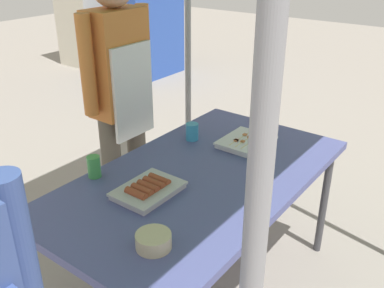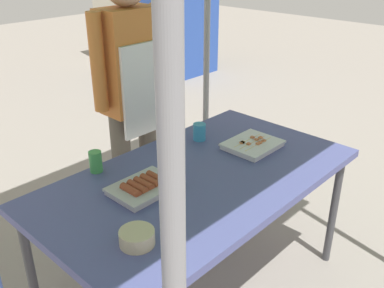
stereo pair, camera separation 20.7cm
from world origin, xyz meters
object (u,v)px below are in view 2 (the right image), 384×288
(stall_table, at_px, (199,184))
(neighbor_stall_right, at_px, (127,1))
(tray_meat_skewers, at_px, (253,145))
(vendor_woman, at_px, (132,86))
(drink_cup_near_edge, at_px, (96,162))
(neighbor_stall_left, at_px, (180,7))
(condiment_bowl, at_px, (137,238))
(tray_grilled_sausages, at_px, (144,187))
(drink_cup_by_wok, at_px, (199,132))

(stall_table, bearing_deg, neighbor_stall_right, 54.68)
(tray_meat_skewers, bearing_deg, stall_table, 179.08)
(vendor_woman, distance_m, neighbor_stall_right, 4.58)
(neighbor_stall_right, bearing_deg, drink_cup_near_edge, -130.81)
(stall_table, relative_size, neighbor_stall_left, 0.86)
(vendor_woman, height_order, neighbor_stall_right, neighbor_stall_right)
(stall_table, distance_m, condiment_bowl, 0.59)
(drink_cup_near_edge, bearing_deg, vendor_woman, 32.10)
(drink_cup_near_edge, bearing_deg, tray_grilled_sausages, -82.82)
(drink_cup_near_edge, distance_m, drink_cup_by_wok, 0.64)
(tray_meat_skewers, relative_size, vendor_woman, 0.17)
(vendor_woman, bearing_deg, neighbor_stall_right, -128.62)
(neighbor_stall_right, bearing_deg, tray_meat_skewers, -121.30)
(neighbor_stall_left, bearing_deg, neighbor_stall_right, 89.95)
(neighbor_stall_right, bearing_deg, stall_table, -125.32)
(drink_cup_by_wok, distance_m, neighbor_stall_left, 3.96)
(condiment_bowl, distance_m, neighbor_stall_left, 4.90)
(stall_table, height_order, drink_cup_near_edge, drink_cup_near_edge)
(tray_meat_skewers, relative_size, neighbor_stall_right, 0.16)
(drink_cup_by_wok, bearing_deg, tray_meat_skewers, -66.44)
(condiment_bowl, height_order, drink_cup_near_edge, drink_cup_near_edge)
(drink_cup_by_wok, relative_size, neighbor_stall_right, 0.05)
(condiment_bowl, distance_m, drink_cup_by_wok, 0.97)
(tray_meat_skewers, bearing_deg, neighbor_stall_left, 50.33)
(stall_table, relative_size, drink_cup_near_edge, 14.88)
(stall_table, xyz_separation_m, drink_cup_by_wok, (0.30, 0.28, 0.10))
(tray_grilled_sausages, bearing_deg, neighbor_stall_right, 51.69)
(drink_cup_by_wok, height_order, neighbor_stall_right, neighbor_stall_right)
(condiment_bowl, relative_size, neighbor_stall_right, 0.07)
(tray_grilled_sausages, bearing_deg, condiment_bowl, -134.86)
(tray_grilled_sausages, height_order, drink_cup_by_wok, drink_cup_by_wok)
(drink_cup_near_edge, height_order, neighbor_stall_left, neighbor_stall_left)
(tray_meat_skewers, height_order, neighbor_stall_right, neighbor_stall_right)
(stall_table, xyz_separation_m, vendor_woman, (0.18, 0.71, 0.31))
(tray_meat_skewers, distance_m, drink_cup_near_edge, 0.85)
(condiment_bowl, relative_size, drink_cup_by_wok, 1.40)
(drink_cup_by_wok, xyz_separation_m, neighbor_stall_right, (2.73, 4.01, 0.13))
(tray_meat_skewers, bearing_deg, condiment_bowl, -169.62)
(stall_table, bearing_deg, tray_meat_skewers, -0.92)
(vendor_woman, bearing_deg, drink_cup_near_edge, 32.10)
(tray_meat_skewers, height_order, vendor_woman, vendor_woman)
(stall_table, distance_m, vendor_woman, 0.80)
(drink_cup_near_edge, bearing_deg, neighbor_stall_right, 49.19)
(tray_grilled_sausages, height_order, vendor_woman, vendor_woman)
(stall_table, relative_size, drink_cup_by_wok, 16.51)
(stall_table, bearing_deg, neighbor_stall_left, 45.97)
(condiment_bowl, xyz_separation_m, neighbor_stall_left, (3.59, 3.33, 0.16))
(tray_meat_skewers, distance_m, drink_cup_by_wok, 0.31)
(vendor_woman, height_order, neighbor_stall_left, neighbor_stall_left)
(vendor_woman, bearing_deg, tray_meat_skewers, 108.90)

